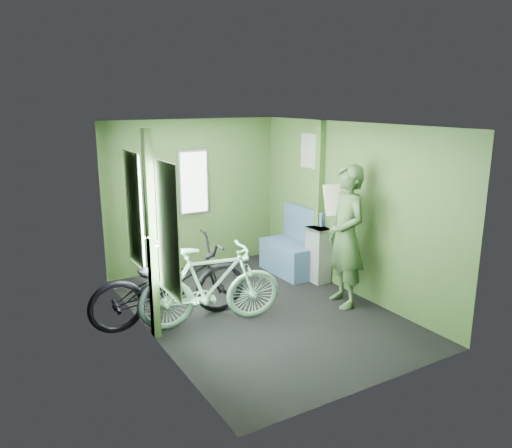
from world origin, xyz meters
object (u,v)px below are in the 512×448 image
(bicycle_mint, at_px, (212,326))
(passenger, at_px, (346,236))
(bench_seat, at_px, (292,254))
(bicycle_black, at_px, (172,322))
(waste_box, at_px, (318,255))

(bicycle_mint, relative_size, passenger, 0.93)
(bicycle_mint, distance_m, bench_seat, 2.17)
(bicycle_mint, xyz_separation_m, bench_seat, (1.87, 1.07, 0.30))
(bicycle_black, distance_m, passenger, 2.39)
(passenger, bearing_deg, bicycle_mint, -86.04)
(passenger, bearing_deg, bicycle_black, -93.11)
(bicycle_mint, height_order, waste_box, waste_box)
(waste_box, bearing_deg, bicycle_black, -174.30)
(bicycle_black, bearing_deg, passenger, -103.73)
(waste_box, bearing_deg, bench_seat, 102.56)
(bicycle_black, distance_m, waste_box, 2.39)
(bicycle_mint, xyz_separation_m, passenger, (1.75, -0.27, 0.91))
(bicycle_mint, bearing_deg, bicycle_black, 60.14)
(passenger, bearing_deg, waste_box, 177.79)
(bicycle_mint, bearing_deg, bench_seat, -47.90)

